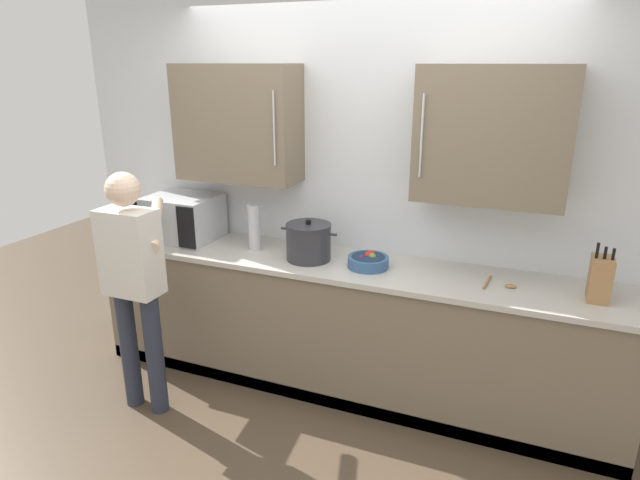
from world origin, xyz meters
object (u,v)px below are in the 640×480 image
Objects in this scene: wooden_spoon at (499,284)px; fruit_bowl at (368,261)px; knife_block at (600,279)px; person_figure at (133,274)px; microwave_oven at (179,217)px; thermos_flask at (254,227)px; stock_pot at (309,242)px.

fruit_bowl reaches higher than wooden_spoon.
person_figure is (-2.56, -0.68, -0.11)m from knife_block.
thermos_flask is (0.63, -0.02, 0.00)m from microwave_oven.
fruit_bowl is at bearing -1.99° from thermos_flask.
microwave_oven reaches higher than stock_pot.
wooden_spoon is at bearing 18.48° from person_figure.
thermos_flask reaches higher than fruit_bowl.
person_figure is (-2.06, -0.69, 0.00)m from wooden_spoon.
microwave_oven is 2.25m from wooden_spoon.
knife_block is 1.05× the size of thermos_flask.
knife_block is at bearing -0.86° from thermos_flask.
knife_block is at bearing 14.89° from person_figure.
fruit_bowl is (-1.30, 0.00, -0.08)m from knife_block.
stock_pot is at bearing -179.70° from knife_block.
wooden_spoon is at bearing 0.23° from fruit_bowl.
stock_pot is 1.50× the size of fruit_bowl.
wooden_spoon is 0.79m from fruit_bowl.
microwave_oven is at bearing 178.99° from knife_block.
fruit_bowl is at bearing -1.79° from microwave_oven.
person_figure is at bearing -121.84° from thermos_flask.
person_figure is at bearing -142.05° from stock_pot.
microwave_oven is at bearing 178.21° from fruit_bowl.
knife_block is 1.27× the size of fruit_bowl.
stock_pot reaches higher than wooden_spoon.
stock_pot is at bearing -178.26° from fruit_bowl.
microwave_oven is at bearing 104.05° from person_figure.
thermos_flask is 1.22× the size of fruit_bowl.
stock_pot reaches higher than fruit_bowl.
microwave_oven and thermos_flask have the same top height.
knife_block reaches higher than microwave_oven.
microwave_oven is at bearing 178.48° from thermos_flask.
microwave_oven reaches higher than fruit_bowl.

